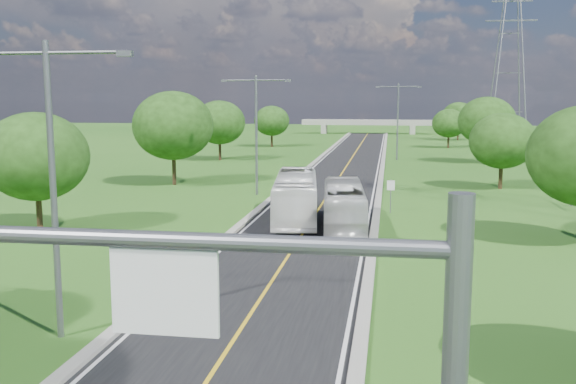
# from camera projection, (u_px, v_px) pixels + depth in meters

# --- Properties ---
(ground) EXTENTS (260.00, 260.00, 0.00)m
(ground) POSITION_uv_depth(u_px,v_px,m) (341.00, 175.00, 68.07)
(ground) COLOR #255417
(ground) RESTS_ON ground
(road) EXTENTS (8.00, 150.00, 0.06)m
(road) POSITION_uv_depth(u_px,v_px,m) (345.00, 169.00, 73.93)
(road) COLOR black
(road) RESTS_ON ground
(curb_left) EXTENTS (0.50, 150.00, 0.22)m
(curb_left) POSITION_uv_depth(u_px,v_px,m) (308.00, 168.00, 74.58)
(curb_left) COLOR gray
(curb_left) RESTS_ON ground
(curb_right) EXTENTS (0.50, 150.00, 0.22)m
(curb_right) POSITION_uv_depth(u_px,v_px,m) (382.00, 169.00, 73.26)
(curb_right) COLOR gray
(curb_right) RESTS_ON ground
(speed_limit_sign) EXTENTS (0.55, 0.09, 2.40)m
(speed_limit_sign) POSITION_uv_depth(u_px,v_px,m) (391.00, 191.00, 45.52)
(speed_limit_sign) COLOR slate
(speed_limit_sign) RESTS_ON ground
(overpass) EXTENTS (30.00, 3.00, 3.20)m
(overpass) POSITION_uv_depth(u_px,v_px,m) (368.00, 123.00, 145.88)
(overpass) COLOR gray
(overpass) RESTS_ON ground
(streetlight_near_left) EXTENTS (5.90, 0.25, 10.00)m
(streetlight_near_left) POSITION_uv_depth(u_px,v_px,m) (52.00, 165.00, 21.24)
(streetlight_near_left) COLOR slate
(streetlight_near_left) RESTS_ON ground
(streetlight_mid_left) EXTENTS (5.90, 0.25, 10.00)m
(streetlight_mid_left) POSITION_uv_depth(u_px,v_px,m) (256.00, 124.00, 53.48)
(streetlight_mid_left) COLOR slate
(streetlight_mid_left) RESTS_ON ground
(streetlight_far_right) EXTENTS (5.90, 0.25, 10.00)m
(streetlight_far_right) POSITION_uv_depth(u_px,v_px,m) (398.00, 115.00, 83.86)
(streetlight_far_right) COLOR slate
(streetlight_far_right) RESTS_ON ground
(power_tower_far) EXTENTS (9.00, 6.40, 28.00)m
(power_tower_far) POSITION_uv_depth(u_px,v_px,m) (509.00, 65.00, 115.72)
(power_tower_far) COLOR slate
(power_tower_far) RESTS_ON ground
(tree_lb) EXTENTS (6.30, 6.30, 7.33)m
(tree_lb) POSITION_uv_depth(u_px,v_px,m) (36.00, 157.00, 38.62)
(tree_lb) COLOR black
(tree_lb) RESTS_ON ground
(tree_lc) EXTENTS (7.56, 7.56, 8.79)m
(tree_lc) POSITION_uv_depth(u_px,v_px,m) (173.00, 126.00, 59.82)
(tree_lc) COLOR black
(tree_lc) RESTS_ON ground
(tree_ld) EXTENTS (6.72, 6.72, 7.82)m
(tree_ld) POSITION_uv_depth(u_px,v_px,m) (219.00, 122.00, 83.67)
(tree_ld) COLOR black
(tree_ld) RESTS_ON ground
(tree_le) EXTENTS (5.88, 5.88, 6.84)m
(tree_le) POSITION_uv_depth(u_px,v_px,m) (272.00, 121.00, 106.82)
(tree_le) COLOR black
(tree_le) RESTS_ON ground
(tree_rc) EXTENTS (5.88, 5.88, 6.84)m
(tree_rc) POSITION_uv_depth(u_px,v_px,m) (502.00, 141.00, 57.29)
(tree_rc) COLOR black
(tree_rc) RESTS_ON ground
(tree_rd) EXTENTS (7.14, 7.14, 8.30)m
(tree_rd) POSITION_uv_depth(u_px,v_px,m) (487.00, 121.00, 80.29)
(tree_rd) COLOR black
(tree_rd) RESTS_ON ground
(tree_re) EXTENTS (5.46, 5.46, 6.35)m
(tree_re) POSITION_uv_depth(u_px,v_px,m) (449.00, 123.00, 104.31)
(tree_re) COLOR black
(tree_re) RESTS_ON ground
(tree_rf) EXTENTS (6.30, 6.30, 7.33)m
(tree_rf) POSITION_uv_depth(u_px,v_px,m) (459.00, 116.00, 123.22)
(tree_rf) COLOR black
(tree_rf) RESTS_ON ground
(bus_outbound) EXTENTS (3.38, 10.49, 2.87)m
(bus_outbound) POSITION_uv_depth(u_px,v_px,m) (344.00, 206.00, 39.89)
(bus_outbound) COLOR beige
(bus_outbound) RESTS_ON road
(bus_inbound) EXTENTS (4.08, 11.72, 3.20)m
(bus_inbound) POSITION_uv_depth(u_px,v_px,m) (296.00, 197.00, 42.47)
(bus_inbound) COLOR white
(bus_inbound) RESTS_ON road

